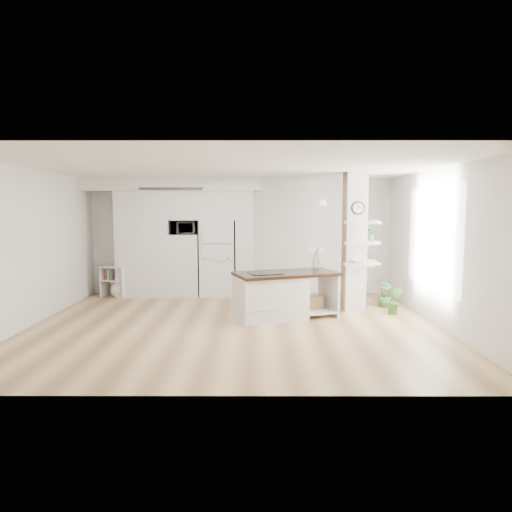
{
  "coord_description": "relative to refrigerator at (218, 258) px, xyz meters",
  "views": [
    {
      "loc": [
        0.37,
        -7.73,
        2.02
      ],
      "look_at": [
        0.36,
        0.9,
        1.11
      ],
      "focal_mm": 32.0,
      "sensor_mm": 36.0,
      "label": 1
    }
  ],
  "objects": [
    {
      "name": "floor",
      "position": [
        0.53,
        -2.68,
        -0.88
      ],
      "size": [
        7.0,
        6.0,
        0.01
      ],
      "primitive_type": "cube",
      "color": "tan",
      "rests_on": "ground"
    },
    {
      "name": "room",
      "position": [
        0.53,
        -2.68,
        0.98
      ],
      "size": [
        7.04,
        6.04,
        2.72
      ],
      "color": "white",
      "rests_on": "ground"
    },
    {
      "name": "cabinet_wall",
      "position": [
        -0.92,
        -0.01,
        0.63
      ],
      "size": [
        4.0,
        0.71,
        2.7
      ],
      "color": "silver",
      "rests_on": "floor"
    },
    {
      "name": "refrigerator",
      "position": [
        0.0,
        0.0,
        0.0
      ],
      "size": [
        0.78,
        0.69,
        1.75
      ],
      "color": "white",
      "rests_on": "floor"
    },
    {
      "name": "column",
      "position": [
        2.9,
        -1.55,
        0.48
      ],
      "size": [
        0.69,
        0.9,
        2.7
      ],
      "color": "silver",
      "rests_on": "floor"
    },
    {
      "name": "window",
      "position": [
        4.0,
        -2.38,
        0.62
      ],
      "size": [
        0.0,
        2.4,
        2.4
      ],
      "primitive_type": "plane",
      "rotation": [
        1.57,
        0.0,
        -1.57
      ],
      "color": "white",
      "rests_on": "room"
    },
    {
      "name": "pendant_light",
      "position": [
        2.23,
        -2.53,
        1.24
      ],
      "size": [
        0.12,
        0.12,
        0.1
      ],
      "primitive_type": "cylinder",
      "color": "white",
      "rests_on": "room"
    },
    {
      "name": "kitchen_island",
      "position": [
        1.25,
        -2.18,
        -0.43
      ],
      "size": [
        2.07,
        1.48,
        1.41
      ],
      "rotation": [
        0.0,
        0.0,
        0.35
      ],
      "color": "silver",
      "rests_on": "floor"
    },
    {
      "name": "bookshelf",
      "position": [
        -2.29,
        -0.19,
        -0.57
      ],
      "size": [
        0.67,
        0.51,
        0.71
      ],
      "rotation": [
        0.0,
        0.0,
        -0.3
      ],
      "color": "silver",
      "rests_on": "floor"
    },
    {
      "name": "floor_plant_a",
      "position": [
        3.52,
        -1.86,
        -0.61
      ],
      "size": [
        0.36,
        0.33,
        0.54
      ],
      "primitive_type": "imported",
      "rotation": [
        0.0,
        0.0,
        -0.38
      ],
      "color": "#39732E",
      "rests_on": "floor"
    },
    {
      "name": "floor_plant_b",
      "position": [
        3.52,
        -1.18,
        -0.62
      ],
      "size": [
        0.35,
        0.35,
        0.52
      ],
      "primitive_type": "imported",
      "rotation": [
        0.0,
        0.0,
        0.25
      ],
      "color": "#39732E",
      "rests_on": "floor"
    },
    {
      "name": "microwave",
      "position": [
        -0.75,
        -0.06,
        0.69
      ],
      "size": [
        0.54,
        0.37,
        0.3
      ],
      "primitive_type": "imported",
      "color": "#2D2D2D",
      "rests_on": "cabinet_wall"
    },
    {
      "name": "shelf_plant",
      "position": [
        3.15,
        -1.38,
        0.65
      ],
      "size": [
        0.27,
        0.23,
        0.3
      ],
      "primitive_type": "imported",
      "color": "#39732E",
      "rests_on": "column"
    },
    {
      "name": "decor_bowl",
      "position": [
        2.82,
        -1.78,
        0.13
      ],
      "size": [
        0.22,
        0.22,
        0.05
      ],
      "primitive_type": "imported",
      "color": "white",
      "rests_on": "column"
    }
  ]
}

